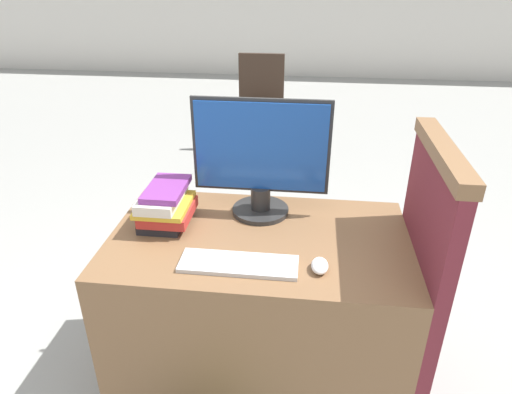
{
  "coord_description": "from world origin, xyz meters",
  "views": [
    {
      "loc": [
        0.17,
        -1.15,
        1.72
      ],
      "look_at": [
        -0.01,
        0.32,
        0.96
      ],
      "focal_mm": 32.0,
      "sensor_mm": 36.0,
      "label": 1
    }
  ],
  "objects": [
    {
      "name": "carrel_divider",
      "position": [
        0.61,
        0.3,
        0.61
      ],
      "size": [
        0.07,
        0.6,
        1.2
      ],
      "color": "maroon",
      "rests_on": "ground_plane"
    },
    {
      "name": "far_chair",
      "position": [
        -0.31,
        3.16,
        0.51
      ],
      "size": [
        0.44,
        0.44,
        0.96
      ],
      "rotation": [
        0.0,
        0.0,
        -0.63
      ],
      "color": "#38281E",
      "rests_on": "ground_plane"
    },
    {
      "name": "keyboard",
      "position": [
        -0.05,
        0.15,
        0.78
      ],
      "size": [
        0.42,
        0.14,
        0.02
      ],
      "color": "silver",
      "rests_on": "desk"
    },
    {
      "name": "desk",
      "position": [
        0.0,
        0.35,
        0.38
      ],
      "size": [
        1.17,
        0.71,
        0.77
      ],
      "color": "brown",
      "rests_on": "ground_plane"
    },
    {
      "name": "mouse",
      "position": [
        0.23,
        0.16,
        0.79
      ],
      "size": [
        0.06,
        0.09,
        0.04
      ],
      "color": "white",
      "rests_on": "desk"
    },
    {
      "name": "monitor",
      "position": [
        -0.02,
        0.55,
        1.02
      ],
      "size": [
        0.56,
        0.24,
        0.5
      ],
      "color": "#282828",
      "rests_on": "desk"
    },
    {
      "name": "book_stack",
      "position": [
        -0.39,
        0.41,
        0.85
      ],
      "size": [
        0.21,
        0.27,
        0.16
      ],
      "color": "#232328",
      "rests_on": "desk"
    }
  ]
}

